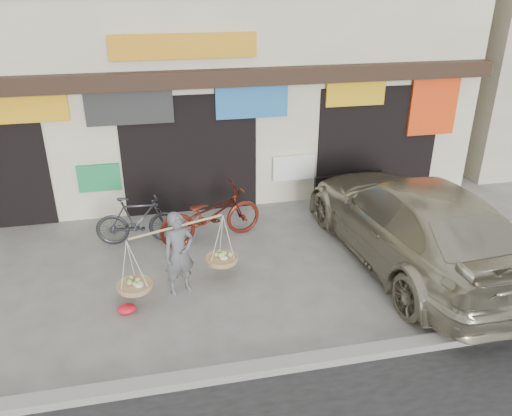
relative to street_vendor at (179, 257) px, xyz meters
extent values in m
plane|color=gray|center=(0.52, -0.21, -0.68)|extent=(70.00, 70.00, 0.00)
cube|color=gray|center=(0.52, -2.21, -0.62)|extent=(70.00, 0.25, 0.12)
cube|color=beige|center=(0.52, 6.29, 2.82)|extent=(14.00, 6.00, 7.00)
cube|color=black|center=(0.52, 3.14, 2.37)|extent=(14.00, 0.35, 0.35)
cube|color=black|center=(0.52, 3.54, 0.67)|extent=(3.00, 0.60, 2.70)
cube|color=black|center=(5.02, 3.54, 0.67)|extent=(3.00, 0.60, 2.70)
cube|color=#F0A615|center=(-2.68, 3.21, 1.92)|extent=(1.60, 0.08, 0.60)
cube|color=#292929|center=(-0.68, 3.21, 1.82)|extent=(1.80, 0.08, 0.70)
cube|color=#266EB5|center=(1.92, 3.21, 1.82)|extent=(1.60, 0.08, 0.70)
cube|color=gold|center=(4.32, 3.21, 1.92)|extent=(1.40, 0.08, 0.60)
cube|color=#F03F0E|center=(6.32, 3.21, 1.52)|extent=(1.20, 0.08, 1.40)
cube|color=#1F8C4C|center=(-1.48, 3.21, 0.32)|extent=(0.90, 0.08, 0.60)
cube|color=white|center=(2.92, 3.21, 0.22)|extent=(1.00, 0.08, 0.60)
cube|color=orange|center=(0.52, 3.21, 3.02)|extent=(3.00, 0.08, 0.50)
imported|color=#5D5E62|center=(0.00, 0.00, 0.07)|extent=(0.63, 0.52, 1.50)
cylinder|color=tan|center=(0.00, 0.00, 0.58)|extent=(1.56, 0.60, 0.04)
cylinder|color=tan|center=(-0.76, -0.28, -0.30)|extent=(0.56, 0.56, 0.07)
ellipsoid|color=#A5BF66|center=(-0.76, -0.28, -0.24)|extent=(0.39, 0.39, 0.10)
cylinder|color=tan|center=(0.76, 0.28, -0.30)|extent=(0.56, 0.56, 0.07)
ellipsoid|color=#A5BF66|center=(0.76, 0.28, -0.24)|extent=(0.39, 0.39, 0.10)
imported|color=#2E2E34|center=(-0.69, 1.93, -0.17)|extent=(1.74, 0.61, 1.03)
imported|color=#58190F|center=(0.76, 1.77, -0.11)|extent=(2.29, 1.26, 1.14)
imported|color=#A29B83|center=(4.35, 0.16, 0.14)|extent=(2.69, 5.81, 1.64)
cube|color=black|center=(4.16, 2.84, -0.13)|extent=(1.70, 0.22, 0.45)
cube|color=silver|center=(4.16, 2.92, -0.23)|extent=(0.45, 0.05, 0.12)
ellipsoid|color=red|center=(-0.92, -0.43, -0.61)|extent=(0.31, 0.25, 0.14)
camera|label=1|loc=(-0.25, -7.39, 4.29)|focal=35.00mm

